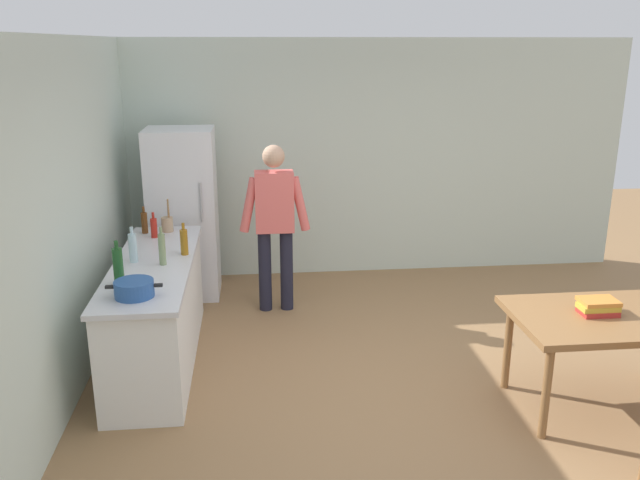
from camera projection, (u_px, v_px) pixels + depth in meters
ground_plane at (408, 395)px, 5.12m from camera, size 14.00×14.00×0.00m
wall_back at (352, 159)px, 7.58m from camera, size 6.40×0.12×2.70m
wall_left at (50, 232)px, 4.66m from camera, size 0.12×5.60×2.70m
kitchen_counter at (157, 312)px, 5.55m from camera, size 0.64×2.20×0.90m
refrigerator at (184, 214)px, 6.96m from camera, size 0.70×0.67×1.80m
person at (275, 217)px, 6.50m from camera, size 0.70×0.22×1.70m
dining_table at (609, 324)px, 4.77m from camera, size 1.40×0.90×0.75m
cooking_pot at (134, 289)px, 4.67m from camera, size 0.40×0.28×0.12m
utensil_jar at (167, 223)px, 6.28m from camera, size 0.11×0.11×0.32m
bottle_water_clear at (133, 247)px, 5.39m from camera, size 0.07×0.07×0.30m
bottle_vinegar_tall at (162, 249)px, 5.32m from camera, size 0.06×0.06×0.32m
bottle_oil_amber at (184, 242)px, 5.58m from camera, size 0.06×0.06×0.28m
bottle_wine_green at (118, 266)px, 4.89m from camera, size 0.08×0.08×0.34m
bottle_beer_brown at (144, 222)px, 6.22m from camera, size 0.06×0.06×0.26m
bottle_sauce_red at (154, 227)px, 6.08m from camera, size 0.06×0.06×0.24m
book_stack at (598, 307)px, 4.75m from camera, size 0.28×0.20×0.11m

